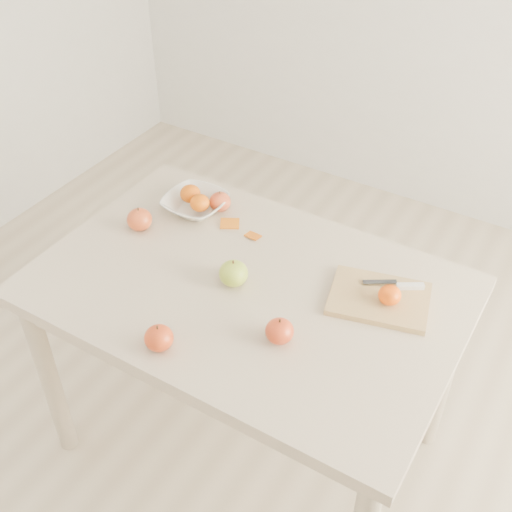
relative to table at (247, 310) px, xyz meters
The scene contains 15 objects.
ground 0.65m from the table, ahead, with size 3.50×3.50×0.00m, color #C6B293.
table is the anchor object (origin of this frame).
cutting_board 0.39m from the table, 20.66° to the left, with size 0.27×0.20×0.02m, color tan.
board_tangerine 0.42m from the table, 17.76° to the left, with size 0.06×0.06×0.05m, color #C95707.
fruit_bowl 0.42m from the table, 146.43° to the left, with size 0.20×0.20×0.05m, color white.
bowl_tangerine_near 0.45m from the table, 147.16° to the left, with size 0.07×0.07×0.06m, color #D25107.
bowl_tangerine_far 0.40m from the table, 145.79° to the left, with size 0.06×0.06×0.06m, color orange.
orange_peel_a 0.30m from the table, 132.67° to the left, with size 0.06×0.04×0.00m, color #CD630E.
orange_peel_b 0.24m from the table, 116.89° to the left, with size 0.04×0.04×0.00m, color #C45A0D.
paring_knife 0.46m from the table, 27.10° to the left, with size 0.16×0.09×0.01m.
apple_green 0.14m from the table, 157.59° to the right, with size 0.08×0.08×0.08m, color #6B9D29.
apple_red_b 0.45m from the table, behind, with size 0.08×0.08×0.07m, color #9F2719.
apple_red_c 0.35m from the table, 101.46° to the right, with size 0.08×0.08×0.07m, color #970903.
apple_red_a 0.40m from the table, 135.12° to the left, with size 0.07×0.07×0.06m, color maroon.
apple_red_e 0.27m from the table, 36.98° to the right, with size 0.07×0.07×0.07m, color #930A09.
Camera 1 is at (0.72, -1.14, 1.97)m, focal length 45.00 mm.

